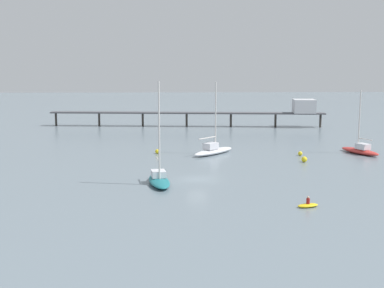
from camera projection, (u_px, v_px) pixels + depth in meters
ground_plane at (197, 179)px, 66.68m from camera, size 400.00×400.00×0.00m
pier at (252, 109)px, 120.66m from camera, size 62.99×8.78×6.34m
sailboat_red at (360, 150)px, 85.25m from camera, size 5.27×8.14×10.25m
sailboat_teal at (159, 178)px, 63.91m from camera, size 3.54×8.16×12.41m
sailboat_white at (213, 150)px, 84.86m from camera, size 7.84×8.38×11.56m
dinghy_yellow at (308, 205)px, 53.82m from camera, size 2.49×1.67×1.14m
mooring_buoy_mid at (300, 153)px, 83.64m from camera, size 0.69×0.69×0.69m
mooring_buoy_outer at (157, 151)px, 85.43m from camera, size 0.74×0.74×0.74m
mooring_buoy_inner at (304, 159)px, 78.15m from camera, size 0.85×0.85×0.85m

